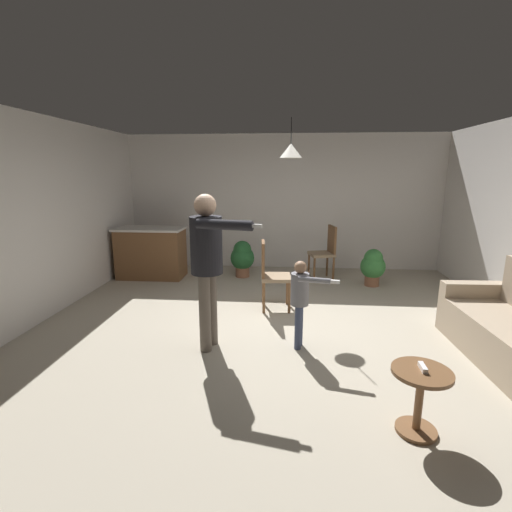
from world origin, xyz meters
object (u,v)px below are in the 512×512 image
(person_child, at_px, (301,295))
(potted_plant_corner, at_px, (242,257))
(kitchen_counter, at_px, (151,253))
(spare_remote_on_table, at_px, (423,367))
(dining_chair_near_wall, at_px, (271,273))
(person_adult, at_px, (208,255))
(side_table_by_couch, at_px, (420,394))
(potted_plant_by_wall, at_px, (373,266))
(dining_chair_by_counter, at_px, (325,250))

(person_child, height_order, potted_plant_corner, person_child)
(kitchen_counter, height_order, spare_remote_on_table, kitchen_counter)
(dining_chair_near_wall, bearing_deg, person_adult, -30.80)
(side_table_by_couch, bearing_deg, potted_plant_by_wall, 82.75)
(person_adult, distance_m, person_child, 1.11)
(potted_plant_by_wall, bearing_deg, person_child, -118.41)
(spare_remote_on_table, bearing_deg, dining_chair_by_counter, 94.24)
(kitchen_counter, bearing_deg, dining_chair_by_counter, 2.72)
(dining_chair_by_counter, xyz_separation_m, potted_plant_by_wall, (0.79, -0.36, -0.18))
(person_adult, relative_size, spare_remote_on_table, 13.34)
(person_adult, height_order, spare_remote_on_table, person_adult)
(person_child, bearing_deg, potted_plant_by_wall, 163.79)
(spare_remote_on_table, bearing_deg, kitchen_counter, 131.50)
(kitchen_counter, xyz_separation_m, potted_plant_corner, (1.71, 0.18, -0.10))
(potted_plant_corner, bearing_deg, potted_plant_by_wall, -9.31)
(spare_remote_on_table, bearing_deg, dining_chair_near_wall, 116.06)
(potted_plant_by_wall, relative_size, spare_remote_on_table, 5.05)
(dining_chair_near_wall, xyz_separation_m, spare_remote_on_table, (1.24, -2.54, -0.01))
(person_child, xyz_separation_m, dining_chair_by_counter, (0.55, 2.84, -0.08))
(kitchen_counter, relative_size, dining_chair_by_counter, 1.26)
(person_child, distance_m, potted_plant_corner, 3.05)
(person_child, bearing_deg, kitchen_counter, -122.63)
(dining_chair_by_counter, bearing_deg, dining_chair_near_wall, 137.71)
(person_adult, bearing_deg, dining_chair_near_wall, 165.77)
(person_child, bearing_deg, spare_remote_on_table, 44.92)
(kitchen_counter, bearing_deg, person_adult, -58.64)
(person_adult, bearing_deg, spare_remote_on_table, 68.07)
(dining_chair_near_wall, distance_m, potted_plant_corner, 1.78)
(side_table_by_couch, relative_size, potted_plant_corner, 0.75)
(person_adult, height_order, person_child, person_adult)
(kitchen_counter, distance_m, person_adult, 3.30)
(side_table_by_couch, distance_m, potted_plant_by_wall, 3.87)
(person_adult, distance_m, potted_plant_by_wall, 3.56)
(dining_chair_by_counter, height_order, spare_remote_on_table, dining_chair_by_counter)
(kitchen_counter, distance_m, potted_plant_by_wall, 4.05)
(spare_remote_on_table, bearing_deg, potted_plant_corner, 113.84)
(person_adult, bearing_deg, person_child, 106.76)
(kitchen_counter, height_order, potted_plant_corner, kitchen_counter)
(kitchen_counter, relative_size, dining_chair_near_wall, 1.26)
(potted_plant_corner, bearing_deg, spare_remote_on_table, -66.16)
(kitchen_counter, relative_size, person_child, 1.25)
(person_child, relative_size, dining_chair_near_wall, 1.01)
(spare_remote_on_table, bearing_deg, person_adult, 146.19)
(person_child, bearing_deg, person_adult, -72.92)
(potted_plant_corner, distance_m, potted_plant_by_wall, 2.37)
(person_child, distance_m, dining_chair_by_counter, 2.90)
(person_adult, bearing_deg, kitchen_counter, -136.76)
(potted_plant_by_wall, bearing_deg, spare_remote_on_table, -97.18)
(dining_chair_by_counter, relative_size, potted_plant_corner, 1.44)
(side_table_by_couch, distance_m, spare_remote_on_table, 0.21)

